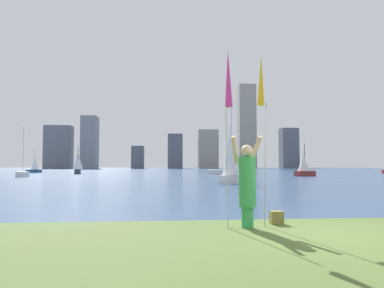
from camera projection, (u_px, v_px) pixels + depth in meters
The scene contains 18 objects.
ground at pixel (182, 172), 57.19m from camera, with size 120.00×138.00×0.12m.
person at pixel (247, 182), 7.41m from camera, with size 0.71×0.53×1.94m.
kite_flag_left at pixel (228, 82), 7.36m from camera, with size 0.16×0.41×3.76m.
kite_flag_right at pixel (261, 84), 7.86m from camera, with size 0.16×0.49×3.80m.
bag at pixel (277, 218), 7.83m from camera, with size 0.27×0.21×0.29m.
sailboat_3 at pixel (218, 172), 44.44m from camera, with size 2.84×2.23×5.00m.
sailboat_4 at pixel (78, 163), 46.96m from camera, with size 1.54×2.75×3.51m.
sailboat_5 at pixel (304, 166), 38.59m from camera, with size 2.53×1.68×3.56m.
sailboat_6 at pixel (231, 155), 24.05m from camera, with size 2.13×2.15×5.56m.
sailboat_7 at pixel (35, 166), 52.58m from camera, with size 2.33×1.64×3.42m.
sailboat_8 at pixel (23, 174), 35.77m from camera, with size 0.84×1.84×5.11m.
skyline_tower_0 at pixel (59, 147), 101.44m from camera, with size 7.41×4.73×12.30m.
skyline_tower_1 at pixel (90, 142), 98.72m from camera, with size 4.13×5.94×14.61m.
skyline_tower_2 at pixel (138, 157), 99.96m from camera, with size 3.33×6.19×6.32m.
skyline_tower_3 at pixel (175, 151), 102.12m from camera, with size 4.12×6.80×9.85m.
skyline_tower_4 at pixel (208, 149), 103.10m from camera, with size 5.80×3.26×11.30m.
skyline_tower_5 at pixel (247, 126), 107.87m from camera, with size 5.22×4.01×25.63m.
skyline_tower_6 at pixel (289, 148), 108.10m from camera, with size 5.13×4.05×12.24m.
Camera 1 is at (-3.44, -6.33, 1.34)m, focal length 32.90 mm.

